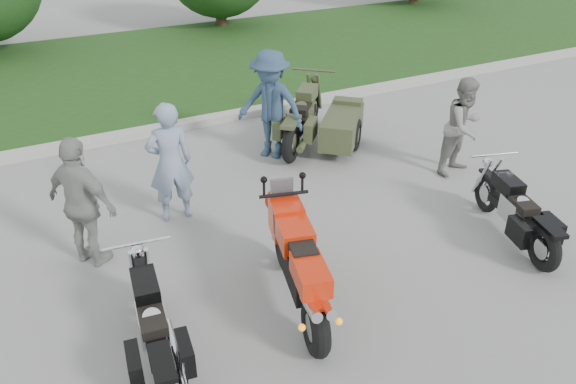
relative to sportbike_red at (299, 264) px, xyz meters
name	(u,v)px	position (x,y,z in m)	size (l,w,h in m)	color
ground	(329,305)	(0.33, -0.16, -0.62)	(80.00, 80.00, 0.00)	gray
curb	(175,126)	(0.33, 5.84, -0.55)	(60.00, 0.30, 0.15)	#A3A19A
grass_strip	(125,71)	(0.33, 9.99, -0.55)	(60.00, 8.00, 0.14)	#28511B
sportbike_red	(299,264)	(0.00, 0.00, 0.00)	(0.78, 2.20, 1.06)	black
cruiser_left	(155,331)	(-1.72, -0.09, -0.20)	(0.46, 2.13, 0.82)	black
cruiser_right	(518,215)	(3.34, -0.17, -0.21)	(0.72, 2.04, 0.81)	black
cruiser_sidecar	(325,124)	(2.60, 3.76, -0.17)	(2.12, 2.29, 0.97)	black
person_stripe	(170,163)	(-0.68, 2.62, 0.28)	(0.66, 0.43, 1.81)	#7B8EA8
person_grey	(464,127)	(4.12, 1.82, 0.21)	(0.81, 0.63, 1.67)	gray
person_denim	(271,105)	(1.54, 3.87, 0.35)	(1.25, 0.72, 1.94)	navy
person_back	(83,203)	(-1.98, 2.05, 0.27)	(1.04, 0.44, 1.78)	gray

